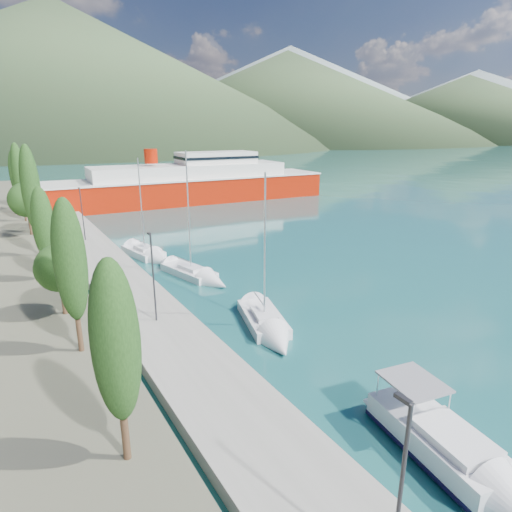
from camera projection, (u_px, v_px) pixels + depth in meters
ground at (64, 177)px, 122.05m from camera, size 1400.00×1400.00×0.00m
quay at (109, 270)px, 40.45m from camera, size 5.00×88.00×0.80m
hills_far at (112, 78)px, 577.16m from camera, size 1480.00×900.00×180.00m
hills_near at (137, 84)px, 363.42m from camera, size 1010.00×520.00×115.00m
tree_row at (34, 207)px, 42.86m from camera, size 4.21×66.11×11.20m
lamp_posts at (145, 268)px, 29.46m from camera, size 0.15×46.45×6.06m
motor_cruiser at (466, 468)px, 16.75m from camera, size 3.94×9.12×3.25m
sailboat_near at (271, 331)px, 28.50m from camera, size 4.58×8.43×11.61m
sailboat_mid at (202, 277)px, 38.88m from camera, size 4.13×8.86×12.34m
sailboat_far at (152, 256)px, 45.16m from camera, size 3.87×8.08×11.40m
ferry at (192, 184)px, 80.19m from camera, size 52.55×13.65×10.34m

